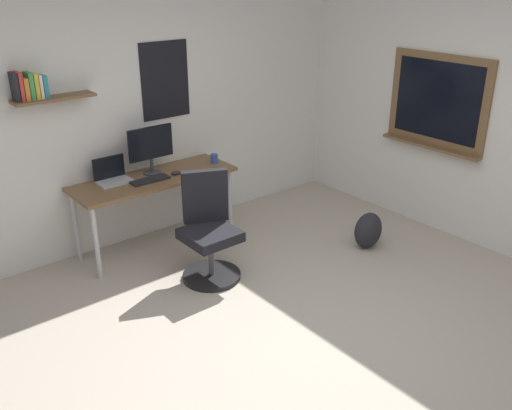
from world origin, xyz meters
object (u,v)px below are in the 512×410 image
object	(u,v)px
desk	(154,184)
monitor_primary	(151,147)
office_chair	(209,234)
laptop	(112,176)
backpack	(368,230)
coffee_mug	(214,158)
computer_mouse	(176,173)
keyboard	(150,180)

from	to	relation	value
desk	monitor_primary	distance (m)	0.36
office_chair	laptop	distance (m)	1.09
desk	backpack	xyz separation A→B (m)	(1.58, -1.34, -0.47)
coffee_mug	computer_mouse	bearing A→B (deg)	-174.13
laptop	office_chair	bearing A→B (deg)	-65.56
keyboard	computer_mouse	xyz separation A→B (m)	(0.28, 0.00, 0.01)
office_chair	coffee_mug	xyz separation A→B (m)	(0.62, 0.77, 0.36)
monitor_primary	keyboard	world-z (taller)	monitor_primary
desk	laptop	size ratio (longest dim) A/B	5.08
keyboard	backpack	bearing A→B (deg)	-37.41
monitor_primary	laptop	bearing A→B (deg)	173.02
desk	laptop	xyz separation A→B (m)	(-0.35, 0.14, 0.13)
coffee_mug	office_chair	bearing A→B (deg)	-128.56
computer_mouse	backpack	world-z (taller)	computer_mouse
computer_mouse	coffee_mug	world-z (taller)	coffee_mug
keyboard	coffee_mug	world-z (taller)	coffee_mug
desk	computer_mouse	distance (m)	0.23
coffee_mug	backpack	xyz separation A→B (m)	(0.89, -1.32, -0.59)
laptop	keyboard	bearing A→B (deg)	-37.31
monitor_primary	computer_mouse	size ratio (longest dim) A/B	4.46
backpack	laptop	bearing A→B (deg)	142.60
office_chair	computer_mouse	size ratio (longest dim) A/B	9.13
laptop	keyboard	distance (m)	0.35
keyboard	computer_mouse	distance (m)	0.28
computer_mouse	office_chair	bearing A→B (deg)	-100.24
coffee_mug	laptop	bearing A→B (deg)	171.27
desk	computer_mouse	bearing A→B (deg)	-19.45
keyboard	backpack	xyz separation A→B (m)	(1.66, -1.27, -0.55)
desk	monitor_primary	size ratio (longest dim) A/B	3.40
monitor_primary	keyboard	bearing A→B (deg)	-126.13
monitor_primary	coffee_mug	distance (m)	0.70
backpack	office_chair	bearing A→B (deg)	160.15
desk	coffee_mug	bearing A→B (deg)	-1.75
monitor_primary	coffee_mug	bearing A→B (deg)	-9.79
monitor_primary	computer_mouse	distance (m)	0.34
desk	office_chair	world-z (taller)	office_chair
office_chair	backpack	bearing A→B (deg)	-19.85
keyboard	backpack	world-z (taller)	keyboard
computer_mouse	coffee_mug	bearing A→B (deg)	5.87
laptop	monitor_primary	size ratio (longest dim) A/B	0.67
office_chair	coffee_mug	distance (m)	1.06
keyboard	desk	bearing A→B (deg)	42.05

